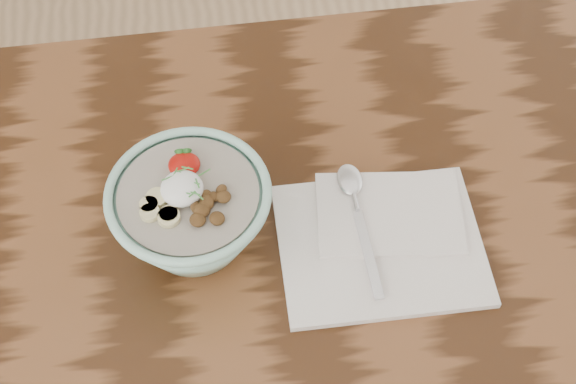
# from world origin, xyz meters

# --- Properties ---
(table) EXTENTS (1.60, 0.90, 0.75)m
(table) POSITION_xyz_m (0.00, 0.00, 0.66)
(table) COLOR #371E0D
(table) RESTS_ON ground
(breakfast_bowl) EXTENTS (0.20, 0.20, 0.13)m
(breakfast_bowl) POSITION_xyz_m (-0.13, 0.06, 0.82)
(breakfast_bowl) COLOR #9FD6C2
(breakfast_bowl) RESTS_ON table
(napkin) EXTENTS (0.26, 0.22, 0.02)m
(napkin) POSITION_xyz_m (0.11, 0.03, 0.76)
(napkin) COLOR white
(napkin) RESTS_ON table
(spoon) EXTENTS (0.04, 0.20, 0.01)m
(spoon) POSITION_xyz_m (0.08, 0.09, 0.77)
(spoon) COLOR silver
(spoon) RESTS_ON napkin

